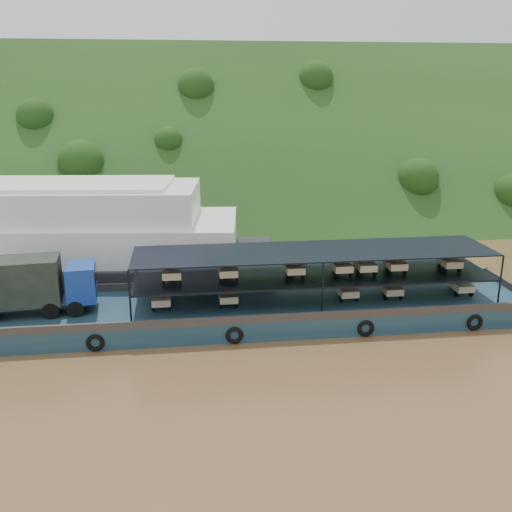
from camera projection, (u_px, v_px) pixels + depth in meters
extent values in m
plane|color=brown|center=(291.00, 313.00, 38.29)|extent=(160.00, 160.00, 0.00)
cube|color=#193513|center=(239.00, 206.00, 72.51)|extent=(140.00, 39.60, 39.60)
cube|color=#142E48|center=(260.00, 310.00, 37.15)|extent=(35.00, 7.00, 1.20)
cube|color=#592D19|center=(254.00, 281.00, 40.14)|extent=(35.00, 0.20, 0.50)
cube|color=#592D19|center=(268.00, 319.00, 33.68)|extent=(35.00, 0.20, 0.50)
cube|color=#592D19|center=(511.00, 287.00, 39.04)|extent=(0.20, 7.00, 0.50)
torus|color=black|center=(95.00, 343.00, 32.57)|extent=(1.06, 0.26, 1.06)
torus|color=black|center=(234.00, 335.00, 33.55)|extent=(1.06, 0.26, 1.06)
torus|color=black|center=(366.00, 328.00, 34.53)|extent=(1.06, 0.26, 1.06)
torus|color=black|center=(475.00, 323.00, 35.38)|extent=(1.06, 0.26, 1.06)
cylinder|color=black|center=(51.00, 311.00, 34.21)|extent=(1.04, 0.45, 1.01)
cylinder|color=black|center=(55.00, 298.00, 36.20)|extent=(1.04, 0.45, 1.01)
cylinder|color=black|center=(75.00, 309.00, 34.52)|extent=(1.04, 0.45, 1.01)
cylinder|color=black|center=(78.00, 296.00, 36.50)|extent=(1.04, 0.45, 1.01)
cube|color=black|center=(39.00, 303.00, 34.99)|extent=(7.06, 2.88, 0.20)
cube|color=navy|center=(81.00, 282.00, 35.22)|extent=(1.95, 2.58, 2.23)
cube|color=black|center=(95.00, 275.00, 35.29)|extent=(0.26, 2.02, 0.91)
cube|color=black|center=(18.00, 282.00, 34.35)|extent=(5.07, 2.89, 2.83)
cube|color=black|center=(313.00, 275.00, 36.93)|extent=(23.00, 5.00, 0.12)
cube|color=black|center=(314.00, 251.00, 36.47)|extent=(23.00, 5.00, 0.08)
cylinder|color=black|center=(130.00, 297.00, 33.16)|extent=(0.12, 0.12, 3.30)
cylinder|color=black|center=(136.00, 271.00, 37.91)|extent=(0.12, 0.12, 3.30)
cylinder|color=black|center=(323.00, 289.00, 34.56)|extent=(0.12, 0.12, 3.30)
cylinder|color=black|center=(305.00, 264.00, 39.31)|extent=(0.12, 0.12, 3.30)
cylinder|color=black|center=(500.00, 281.00, 35.97)|extent=(0.12, 0.12, 3.30)
cylinder|color=black|center=(463.00, 258.00, 40.72)|extent=(0.12, 0.12, 3.30)
cylinder|color=black|center=(162.00, 297.00, 37.14)|extent=(0.12, 0.52, 0.52)
cylinder|color=black|center=(153.00, 307.00, 35.36)|extent=(0.14, 0.52, 0.52)
cylinder|color=black|center=(170.00, 307.00, 35.49)|extent=(0.14, 0.52, 0.52)
cube|color=beige|center=(161.00, 300.00, 35.66)|extent=(1.15, 1.50, 0.44)
cube|color=#A90B1B|center=(162.00, 291.00, 36.70)|extent=(0.55, 0.80, 0.80)
cube|color=#A90B1B|center=(161.00, 285.00, 36.37)|extent=(0.50, 0.10, 0.10)
cylinder|color=black|center=(227.00, 294.00, 37.65)|extent=(0.12, 0.52, 0.52)
cylinder|color=black|center=(221.00, 304.00, 35.88)|extent=(0.14, 0.52, 0.52)
cylinder|color=black|center=(237.00, 303.00, 36.00)|extent=(0.14, 0.52, 0.52)
cube|color=beige|center=(228.00, 297.00, 36.17)|extent=(1.15, 1.50, 0.44)
cube|color=red|center=(227.00, 288.00, 37.22)|extent=(0.55, 0.80, 0.80)
cube|color=red|center=(227.00, 282.00, 36.88)|extent=(0.50, 0.10, 0.10)
cylinder|color=black|center=(341.00, 289.00, 38.60)|extent=(0.12, 0.52, 0.52)
cylinder|color=black|center=(341.00, 299.00, 36.83)|extent=(0.14, 0.52, 0.52)
cylinder|color=black|center=(356.00, 298.00, 36.95)|extent=(0.14, 0.52, 0.52)
cube|color=beige|center=(348.00, 291.00, 37.13)|extent=(1.15, 1.50, 0.44)
cube|color=red|center=(343.00, 283.00, 38.17)|extent=(0.55, 0.80, 0.80)
cube|color=red|center=(344.00, 277.00, 37.84)|extent=(0.50, 0.10, 0.10)
cylinder|color=black|center=(384.00, 287.00, 38.97)|extent=(0.12, 0.52, 0.52)
cylinder|color=black|center=(386.00, 296.00, 37.20)|extent=(0.14, 0.52, 0.52)
cylinder|color=black|center=(401.00, 296.00, 37.32)|extent=(0.14, 0.52, 0.52)
cube|color=#CDB791|center=(392.00, 289.00, 37.49)|extent=(1.15, 1.50, 0.44)
cube|color=red|center=(386.00, 281.00, 38.53)|extent=(0.55, 0.80, 0.80)
cube|color=red|center=(387.00, 275.00, 38.20)|extent=(0.50, 0.10, 0.10)
cylinder|color=black|center=(451.00, 284.00, 39.56)|extent=(0.12, 0.52, 0.52)
cylinder|color=black|center=(457.00, 293.00, 37.79)|extent=(0.14, 0.52, 0.52)
cylinder|color=black|center=(471.00, 292.00, 37.91)|extent=(0.14, 0.52, 0.52)
cube|color=beige|center=(462.00, 286.00, 38.09)|extent=(1.15, 1.50, 0.44)
cube|color=red|center=(454.00, 278.00, 39.13)|extent=(0.55, 0.80, 0.80)
cube|color=red|center=(456.00, 272.00, 38.80)|extent=(0.50, 0.10, 0.10)
cylinder|color=black|center=(172.00, 271.00, 36.73)|extent=(0.12, 0.52, 0.52)
cylinder|color=black|center=(164.00, 281.00, 34.96)|extent=(0.14, 0.52, 0.52)
cylinder|color=black|center=(180.00, 280.00, 35.08)|extent=(0.14, 0.52, 0.52)
cube|color=beige|center=(172.00, 273.00, 35.26)|extent=(1.15, 1.50, 0.44)
cube|color=red|center=(172.00, 265.00, 36.30)|extent=(0.55, 0.80, 0.80)
cube|color=red|center=(171.00, 258.00, 35.96)|extent=(0.50, 0.10, 0.10)
cylinder|color=black|center=(226.00, 269.00, 37.16)|extent=(0.12, 0.52, 0.52)
cylinder|color=black|center=(221.00, 278.00, 35.39)|extent=(0.14, 0.52, 0.52)
cylinder|color=black|center=(237.00, 278.00, 35.51)|extent=(0.14, 0.52, 0.52)
cube|color=beige|center=(228.00, 271.00, 35.68)|extent=(1.15, 1.50, 0.44)
cube|color=#193E9B|center=(227.00, 263.00, 36.73)|extent=(0.55, 0.80, 0.80)
cube|color=#193E9B|center=(227.00, 256.00, 36.39)|extent=(0.50, 0.10, 0.10)
cylinder|color=black|center=(290.00, 267.00, 37.68)|extent=(0.12, 0.52, 0.52)
cylinder|color=black|center=(287.00, 276.00, 35.90)|extent=(0.14, 0.52, 0.52)
cylinder|color=black|center=(303.00, 275.00, 36.03)|extent=(0.14, 0.52, 0.52)
cube|color=beige|center=(294.00, 268.00, 36.20)|extent=(1.15, 1.50, 0.44)
cube|color=red|center=(291.00, 261.00, 37.24)|extent=(0.55, 0.80, 0.80)
cube|color=red|center=(292.00, 254.00, 36.91)|extent=(0.50, 0.10, 0.10)
cylinder|color=black|center=(336.00, 265.00, 38.05)|extent=(0.12, 0.52, 0.52)
cylinder|color=black|center=(335.00, 274.00, 36.28)|extent=(0.14, 0.52, 0.52)
cylinder|color=black|center=(351.00, 273.00, 36.40)|extent=(0.14, 0.52, 0.52)
cube|color=beige|center=(342.00, 267.00, 36.58)|extent=(1.15, 1.50, 0.44)
cube|color=beige|center=(337.00, 259.00, 37.62)|extent=(0.55, 0.80, 0.80)
cube|color=beige|center=(338.00, 252.00, 37.29)|extent=(0.50, 0.10, 0.10)
cylinder|color=black|center=(387.00, 263.00, 38.49)|extent=(0.12, 0.52, 0.52)
cylinder|color=black|center=(390.00, 271.00, 36.72)|extent=(0.14, 0.52, 0.52)
cylinder|color=black|center=(405.00, 271.00, 36.84)|extent=(0.14, 0.52, 0.52)
cube|color=beige|center=(396.00, 264.00, 37.02)|extent=(1.15, 1.50, 0.44)
cube|color=#AE240B|center=(390.00, 257.00, 38.06)|extent=(0.55, 0.80, 0.80)
cube|color=#AE240B|center=(391.00, 250.00, 37.73)|extent=(0.50, 0.10, 0.10)
cylinder|color=black|center=(440.00, 261.00, 38.95)|extent=(0.12, 0.52, 0.52)
cylinder|color=black|center=(445.00, 269.00, 37.18)|extent=(0.14, 0.52, 0.52)
cylinder|color=black|center=(459.00, 269.00, 37.30)|extent=(0.14, 0.52, 0.52)
cube|color=tan|center=(450.00, 262.00, 37.47)|extent=(1.15, 1.50, 0.44)
cube|color=beige|center=(443.00, 255.00, 38.52)|extent=(0.55, 0.80, 0.80)
cube|color=beige|center=(445.00, 248.00, 38.18)|extent=(0.50, 0.10, 0.10)
cylinder|color=black|center=(359.00, 264.00, 38.25)|extent=(0.12, 0.52, 0.52)
cylinder|color=black|center=(359.00, 273.00, 36.48)|extent=(0.14, 0.52, 0.52)
cylinder|color=black|center=(374.00, 272.00, 36.60)|extent=(0.14, 0.52, 0.52)
cube|color=beige|center=(366.00, 266.00, 36.77)|extent=(1.15, 1.50, 0.44)
cube|color=beige|center=(360.00, 258.00, 37.81)|extent=(0.55, 0.80, 0.80)
cube|color=beige|center=(362.00, 251.00, 37.48)|extent=(0.50, 0.10, 0.10)
cube|color=black|center=(22.00, 269.00, 43.87)|extent=(39.58, 13.86, 2.33)
cube|color=white|center=(18.00, 237.00, 43.15)|extent=(33.70, 12.27, 2.71)
cube|color=white|center=(14.00, 203.00, 42.41)|extent=(27.81, 10.67, 2.52)
cube|color=white|center=(12.00, 184.00, 42.01)|extent=(23.85, 9.28, 0.29)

